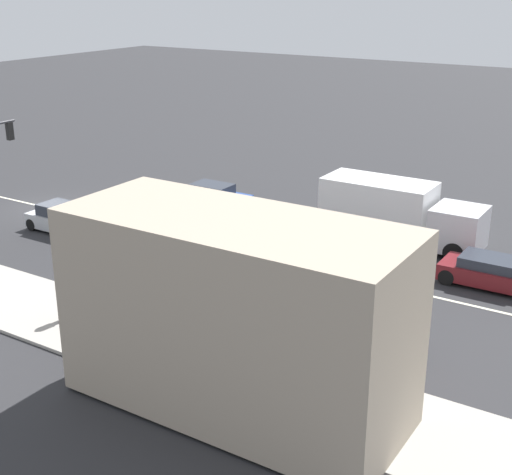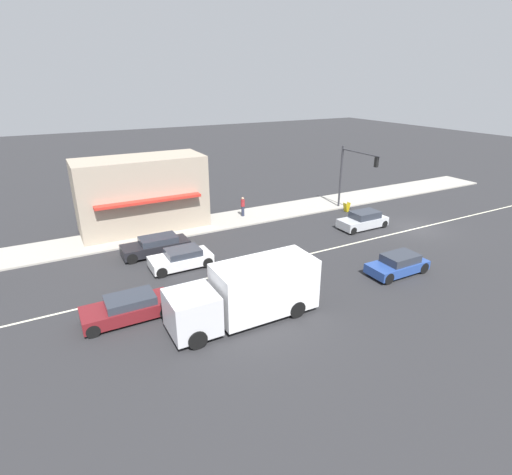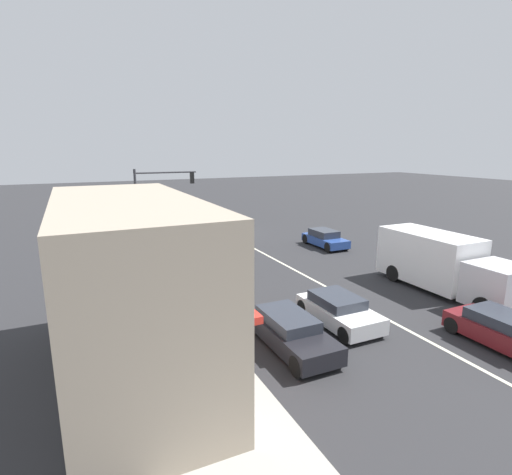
{
  "view_description": "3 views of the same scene",
  "coord_description": "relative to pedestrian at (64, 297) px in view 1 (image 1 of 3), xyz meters",
  "views": [
    {
      "loc": [
        25.07,
        29.11,
        11.62
      ],
      "look_at": [
        1.86,
        14.46,
        1.67
      ],
      "focal_mm": 50.0,
      "sensor_mm": 36.0,
      "label": 1
    },
    {
      "loc": [
        -20.31,
        25.72,
        11.21
      ],
      "look_at": [
        1.36,
        13.96,
        1.4
      ],
      "focal_mm": 28.0,
      "sensor_mm": 36.0,
      "label": 2
    },
    {
      "loc": [
        11.83,
        31.47,
        7.17
      ],
      "look_at": [
        1.72,
        9.79,
        1.8
      ],
      "focal_mm": 28.0,
      "sensor_mm": 36.0,
      "label": 3
    }
  ],
  "objects": [
    {
      "name": "sedan_maroon",
      "position": [
        -11.4,
        12.17,
        -0.4
      ],
      "size": [
        1.82,
        4.3,
        1.24
      ],
      "color": "maroon",
      "rests_on": "ground"
    },
    {
      "name": "sidewalk_right",
      "position": [
        -0.2,
        7.49,
        -0.95
      ],
      "size": [
        4.0,
        73.0,
        0.12
      ],
      "primitive_type": "cube",
      "color": "#A8A399",
      "rests_on": "ground"
    },
    {
      "name": "pedestrian",
      "position": [
        0.0,
        0.0,
        0.0
      ],
      "size": [
        0.34,
        0.34,
        1.68
      ],
      "color": "#282D42",
      "rests_on": "sidewalk_right"
    },
    {
      "name": "van_white",
      "position": [
        -7.0,
        7.91,
        -0.4
      ],
      "size": [
        1.85,
        3.86,
        1.23
      ],
      "color": "silver",
      "rests_on": "ground"
    },
    {
      "name": "coupe_blue",
      "position": [
        -14.2,
        -3.53,
        -0.4
      ],
      "size": [
        1.72,
        3.89,
        1.25
      ],
      "color": "#284793",
      "rests_on": "ground"
    },
    {
      "name": "delivery_truck",
      "position": [
        -14.2,
        6.81,
        0.46
      ],
      "size": [
        2.44,
        7.5,
        2.87
      ],
      "color": "silver",
      "rests_on": "ground"
    },
    {
      "name": "sedan_dark",
      "position": [
        -4.2,
        8.74,
        -0.39
      ],
      "size": [
        1.75,
        4.49,
        1.24
      ],
      "color": "black",
      "rests_on": "ground"
    },
    {
      "name": "building_corner_store",
      "position": [
        1.19,
        8.18,
        1.91
      ],
      "size": [
        4.71,
        9.68,
        5.6
      ],
      "color": "tan",
      "rests_on": "sidewalk_right"
    },
    {
      "name": "sedan_silver",
      "position": [
        -7.0,
        -7.3,
        -0.36
      ],
      "size": [
        1.75,
        4.04,
        1.37
      ],
      "color": "#B7BABF",
      "rests_on": "ground"
    },
    {
      "name": "ground_plane",
      "position": [
        -9.2,
        6.99,
        -1.01
      ],
      "size": [
        160.0,
        160.0,
        0.0
      ],
      "primitive_type": "plane",
      "color": "#2B2B2D"
    },
    {
      "name": "lane_marking_center",
      "position": [
        -9.2,
        -11.01,
        -1.0
      ],
      "size": [
        0.16,
        60.0,
        0.01
      ],
      "primitive_type": "cube",
      "color": "beige",
      "rests_on": "ground"
    }
  ]
}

